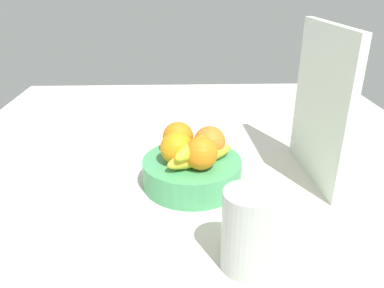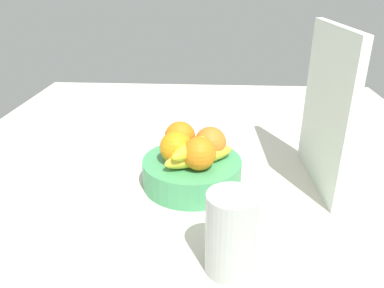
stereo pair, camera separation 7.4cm
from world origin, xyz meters
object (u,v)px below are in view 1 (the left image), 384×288
at_px(banana_bunch, 199,151).
at_px(thermos_tumbler, 246,230).
at_px(orange_center, 201,153).
at_px(orange_back_left, 210,142).
at_px(orange_front_left, 178,137).
at_px(orange_front_right, 177,148).
at_px(cutting_board, 321,105).
at_px(fruit_bowl, 192,172).

bearing_deg(banana_bunch, thermos_tumbler, 13.99).
distance_m(orange_center, thermos_tumbler, 0.24).
height_order(orange_back_left, banana_bunch, orange_back_left).
xyz_separation_m(orange_front_left, thermos_tumbler, (0.32, 0.11, -0.03)).
xyz_separation_m(banana_bunch, thermos_tumbler, (0.26, 0.06, -0.02)).
bearing_deg(orange_front_right, orange_back_left, 111.77).
height_order(orange_front_left, orange_front_right, same).
height_order(orange_front_right, thermos_tumbler, thermos_tumbler).
relative_size(orange_front_left, orange_center, 1.00).
relative_size(orange_front_right, thermos_tumbler, 0.51).
xyz_separation_m(orange_center, banana_bunch, (-0.02, -0.00, -0.01)).
xyz_separation_m(orange_back_left, cutting_board, (-0.02, 0.26, 0.08)).
height_order(orange_center, orange_back_left, same).
relative_size(orange_front_left, orange_front_right, 1.00).
bearing_deg(fruit_bowl, orange_back_left, 112.42).
distance_m(orange_front_left, orange_back_left, 0.08).
relative_size(orange_front_right, cutting_board, 0.20).
relative_size(orange_center, thermos_tumbler, 0.51).
bearing_deg(fruit_bowl, thermos_tumbler, 16.17).
bearing_deg(orange_center, orange_front_left, -150.44).
bearing_deg(orange_front_left, orange_center, 29.56).
relative_size(fruit_bowl, orange_front_left, 3.10).
distance_m(banana_bunch, cutting_board, 0.30).
height_order(banana_bunch, thermos_tumbler, thermos_tumbler).
xyz_separation_m(orange_front_left, cutting_board, (0.01, 0.33, 0.08)).
bearing_deg(cutting_board, banana_bunch, -82.01).
relative_size(orange_front_left, banana_bunch, 0.45).
bearing_deg(orange_back_left, banana_bunch, -36.43).
xyz_separation_m(orange_front_left, orange_center, (0.09, 0.05, 0.00)).
bearing_deg(orange_center, orange_back_left, 158.53).
bearing_deg(cutting_board, orange_front_left, -94.60).
height_order(orange_front_right, banana_bunch, orange_front_right).
bearing_deg(orange_center, orange_front_right, -117.81).
distance_m(fruit_bowl, orange_front_left, 0.09).
xyz_separation_m(orange_center, orange_back_left, (-0.06, 0.02, 0.00)).
xyz_separation_m(fruit_bowl, orange_center, (0.04, 0.02, 0.07)).
bearing_deg(thermos_tumbler, orange_center, -165.26).
bearing_deg(orange_back_left, cutting_board, 94.45).
height_order(orange_front_right, orange_center, same).
distance_m(fruit_bowl, orange_back_left, 0.08).
relative_size(orange_front_left, orange_back_left, 1.00).
distance_m(fruit_bowl, banana_bunch, 0.07).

